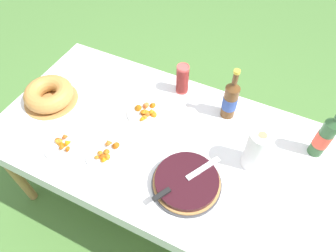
{
  "coord_description": "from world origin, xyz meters",
  "views": [
    {
      "loc": [
        0.4,
        -0.82,
        1.98
      ],
      "look_at": [
        -0.01,
        0.04,
        0.76
      ],
      "focal_mm": 32.0,
      "sensor_mm": 36.0,
      "label": 1
    }
  ],
  "objects_px": {
    "serving_knife": "(182,182)",
    "snack_plate_near": "(62,144)",
    "berry_tart": "(187,182)",
    "paper_towel_roll": "(257,150)",
    "cider_bottle_amber": "(230,99)",
    "snack_plate_left": "(107,153)",
    "snack_plate_right": "(146,112)",
    "cup_stack": "(182,79)",
    "cider_bottle_green": "(325,136)",
    "bundt_cake": "(49,94)"
  },
  "relations": [
    {
      "from": "berry_tart",
      "to": "snack_plate_near",
      "type": "height_order",
      "value": "berry_tart"
    },
    {
      "from": "serving_knife",
      "to": "cider_bottle_amber",
      "type": "xyz_separation_m",
      "value": [
        0.04,
        0.52,
        0.06
      ]
    },
    {
      "from": "cup_stack",
      "to": "snack_plate_right",
      "type": "height_order",
      "value": "cup_stack"
    },
    {
      "from": "snack_plate_right",
      "to": "serving_knife",
      "type": "bearing_deg",
      "value": -42.09
    },
    {
      "from": "cup_stack",
      "to": "snack_plate_right",
      "type": "bearing_deg",
      "value": -114.03
    },
    {
      "from": "serving_knife",
      "to": "bundt_cake",
      "type": "relative_size",
      "value": 1.11
    },
    {
      "from": "cup_stack",
      "to": "paper_towel_roll",
      "type": "height_order",
      "value": "paper_towel_roll"
    },
    {
      "from": "snack_plate_near",
      "to": "serving_knife",
      "type": "bearing_deg",
      "value": 4.29
    },
    {
      "from": "paper_towel_roll",
      "to": "serving_knife",
      "type": "bearing_deg",
      "value": -132.81
    },
    {
      "from": "serving_knife",
      "to": "cup_stack",
      "type": "bearing_deg",
      "value": 53.23
    },
    {
      "from": "berry_tart",
      "to": "cider_bottle_amber",
      "type": "distance_m",
      "value": 0.51
    },
    {
      "from": "cider_bottle_amber",
      "to": "snack_plate_left",
      "type": "height_order",
      "value": "cider_bottle_amber"
    },
    {
      "from": "berry_tart",
      "to": "paper_towel_roll",
      "type": "distance_m",
      "value": 0.36
    },
    {
      "from": "bundt_cake",
      "to": "cider_bottle_green",
      "type": "distance_m",
      "value": 1.47
    },
    {
      "from": "bundt_cake",
      "to": "cider_bottle_amber",
      "type": "relative_size",
      "value": 0.95
    },
    {
      "from": "snack_plate_left",
      "to": "bundt_cake",
      "type": "bearing_deg",
      "value": 160.69
    },
    {
      "from": "berry_tart",
      "to": "cider_bottle_amber",
      "type": "relative_size",
      "value": 1.02
    },
    {
      "from": "cup_stack",
      "to": "paper_towel_roll",
      "type": "distance_m",
      "value": 0.6
    },
    {
      "from": "serving_knife",
      "to": "snack_plate_near",
      "type": "height_order",
      "value": "serving_knife"
    },
    {
      "from": "paper_towel_roll",
      "to": "snack_plate_left",
      "type": "bearing_deg",
      "value": -158.15
    },
    {
      "from": "serving_knife",
      "to": "cup_stack",
      "type": "distance_m",
      "value": 0.64
    },
    {
      "from": "cup_stack",
      "to": "cider_bottle_amber",
      "type": "height_order",
      "value": "cider_bottle_amber"
    },
    {
      "from": "bundt_cake",
      "to": "paper_towel_roll",
      "type": "xyz_separation_m",
      "value": [
        1.17,
        0.1,
        0.06
      ]
    },
    {
      "from": "serving_knife",
      "to": "berry_tart",
      "type": "bearing_deg",
      "value": -0.0
    },
    {
      "from": "cider_bottle_green",
      "to": "paper_towel_roll",
      "type": "xyz_separation_m",
      "value": [
        -0.27,
        -0.2,
        -0.02
      ]
    },
    {
      "from": "snack_plate_near",
      "to": "snack_plate_left",
      "type": "height_order",
      "value": "same"
    },
    {
      "from": "berry_tart",
      "to": "snack_plate_near",
      "type": "relative_size",
      "value": 1.7
    },
    {
      "from": "cup_stack",
      "to": "snack_plate_left",
      "type": "height_order",
      "value": "cup_stack"
    },
    {
      "from": "cup_stack",
      "to": "cider_bottle_amber",
      "type": "xyz_separation_m",
      "value": [
        0.3,
        -0.06,
        0.03
      ]
    },
    {
      "from": "serving_knife",
      "to": "paper_towel_roll",
      "type": "distance_m",
      "value": 0.38
    },
    {
      "from": "berry_tart",
      "to": "serving_knife",
      "type": "relative_size",
      "value": 0.97
    },
    {
      "from": "berry_tart",
      "to": "paper_towel_roll",
      "type": "bearing_deg",
      "value": 46.07
    },
    {
      "from": "serving_knife",
      "to": "cider_bottle_green",
      "type": "distance_m",
      "value": 0.72
    },
    {
      "from": "berry_tart",
      "to": "cider_bottle_green",
      "type": "distance_m",
      "value": 0.69
    },
    {
      "from": "serving_knife",
      "to": "snack_plate_near",
      "type": "distance_m",
      "value": 0.65
    },
    {
      "from": "snack_plate_right",
      "to": "paper_towel_roll",
      "type": "height_order",
      "value": "paper_towel_roll"
    },
    {
      "from": "snack_plate_left",
      "to": "paper_towel_roll",
      "type": "xyz_separation_m",
      "value": [
        0.67,
        0.27,
        0.1
      ]
    },
    {
      "from": "snack_plate_near",
      "to": "bundt_cake",
      "type": "bearing_deg",
      "value": 138.54
    },
    {
      "from": "cider_bottle_amber",
      "to": "snack_plate_right",
      "type": "height_order",
      "value": "cider_bottle_amber"
    },
    {
      "from": "serving_knife",
      "to": "paper_towel_roll",
      "type": "bearing_deg",
      "value": -13.44
    },
    {
      "from": "cider_bottle_amber",
      "to": "snack_plate_left",
      "type": "distance_m",
      "value": 0.7
    },
    {
      "from": "snack_plate_near",
      "to": "cider_bottle_green",
      "type": "bearing_deg",
      "value": 24.19
    },
    {
      "from": "snack_plate_left",
      "to": "paper_towel_roll",
      "type": "distance_m",
      "value": 0.73
    },
    {
      "from": "cider_bottle_green",
      "to": "snack_plate_right",
      "type": "distance_m",
      "value": 0.92
    },
    {
      "from": "berry_tart",
      "to": "serving_knife",
      "type": "bearing_deg",
      "value": -119.37
    },
    {
      "from": "cider_bottle_amber",
      "to": "cup_stack",
      "type": "bearing_deg",
      "value": 168.98
    },
    {
      "from": "serving_knife",
      "to": "snack_plate_near",
      "type": "relative_size",
      "value": 1.75
    },
    {
      "from": "bundt_cake",
      "to": "snack_plate_right",
      "type": "bearing_deg",
      "value": 15.71
    },
    {
      "from": "cup_stack",
      "to": "serving_knife",
      "type": "bearing_deg",
      "value": -66.14
    },
    {
      "from": "snack_plate_left",
      "to": "snack_plate_right",
      "type": "height_order",
      "value": "snack_plate_right"
    }
  ]
}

